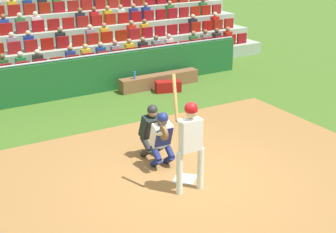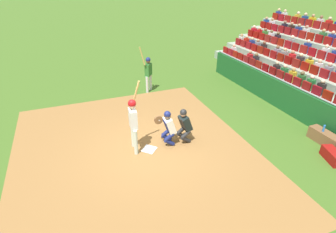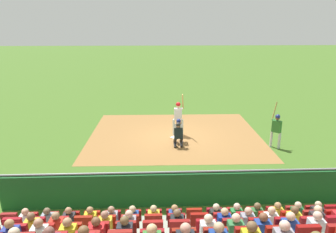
# 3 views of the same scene
# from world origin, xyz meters

# --- Properties ---
(ground_plane) EXTENTS (160.00, 160.00, 0.00)m
(ground_plane) POSITION_xyz_m (0.00, 0.00, 0.00)
(ground_plane) COLOR #426722
(infield_dirt_patch) EXTENTS (9.50, 7.97, 0.01)m
(infield_dirt_patch) POSITION_xyz_m (0.00, 0.50, 0.00)
(infield_dirt_patch) COLOR olive
(infield_dirt_patch) RESTS_ON ground_plane
(home_plate_marker) EXTENTS (0.62, 0.62, 0.02)m
(home_plate_marker) POSITION_xyz_m (0.00, 0.00, 0.02)
(home_plate_marker) COLOR white
(home_plate_marker) RESTS_ON infield_dirt_patch
(batter_at_plate) EXTENTS (0.61, 0.49, 2.40)m
(batter_at_plate) POSITION_xyz_m (0.18, 0.44, 1.19)
(batter_at_plate) COLOR silver
(batter_at_plate) RESTS_ON ground_plane
(catcher_crouching) EXTENTS (0.48, 0.72, 1.31)m
(catcher_crouching) POSITION_xyz_m (0.12, -0.74, 0.73)
(catcher_crouching) COLOR navy
(catcher_crouching) RESTS_ON ground_plane
(home_plate_umpire) EXTENTS (0.48, 0.48, 1.30)m
(home_plate_umpire) POSITION_xyz_m (0.06, -1.33, 0.71)
(home_plate_umpire) COLOR #262627
(home_plate_umpire) RESTS_ON ground_plane
(dugout_wall) EXTENTS (12.40, 0.24, 1.27)m
(dugout_wall) POSITION_xyz_m (0.00, -6.43, 0.61)
(dugout_wall) COLOR #1B5727
(dugout_wall) RESTS_ON ground_plane
(water_bottle_on_bench) EXTENTS (0.07, 0.07, 0.25)m
(water_bottle_on_bench) POSITION_xyz_m (-1.81, -5.83, 0.57)
(water_bottle_on_bench) COLOR blue
(water_bottle_on_bench) RESTS_ON dugout_bench
(equipment_duffel_bag) EXTENTS (0.89, 0.59, 0.36)m
(equipment_duffel_bag) POSITION_xyz_m (-2.75, -5.29, 0.18)
(equipment_duffel_bag) COLOR maroon
(equipment_duffel_bag) RESTS_ON ground_plane
(on_deck_batter) EXTENTS (0.48, 0.65, 2.28)m
(on_deck_batter) POSITION_xyz_m (4.89, -1.60, 1.08)
(on_deck_batter) COLOR silver
(on_deck_batter) RESTS_ON ground_plane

